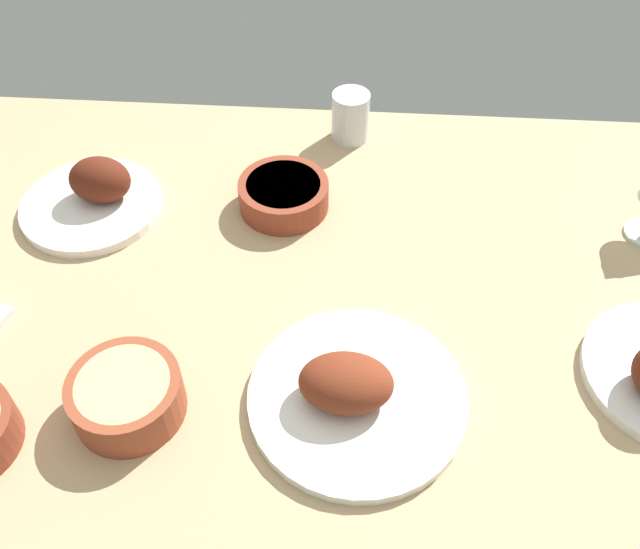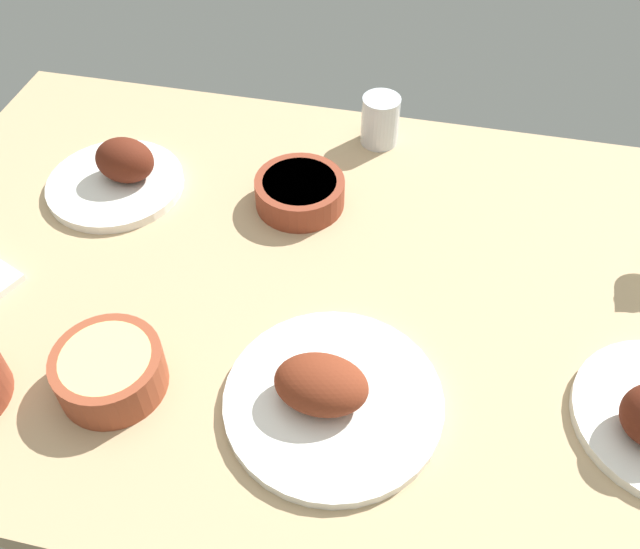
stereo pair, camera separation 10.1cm
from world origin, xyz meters
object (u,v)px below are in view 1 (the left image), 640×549
at_px(plate_center_main, 353,393).
at_px(water_tumbler, 350,116).
at_px(bowl_cream, 284,194).
at_px(plate_near_viewer, 95,195).
at_px(bowl_potatoes, 127,395).

bearing_deg(plate_center_main, water_tumbler, -87.24).
xyz_separation_m(bowl_cream, water_tumbler, (-0.10, -0.20, 0.02)).
bearing_deg(plate_near_viewer, water_tumbler, -151.59).
bearing_deg(water_tumbler, plate_near_viewer, 28.41).
height_order(plate_near_viewer, bowl_potatoes, plate_near_viewer).
bearing_deg(bowl_potatoes, plate_center_main, -173.72).
distance_m(plate_near_viewer, bowl_cream, 0.31).
distance_m(plate_near_viewer, bowl_potatoes, 0.41).
relative_size(plate_near_viewer, water_tumbler, 2.53).
bearing_deg(plate_center_main, plate_near_viewer, -38.36).
xyz_separation_m(plate_near_viewer, bowl_cream, (-0.31, -0.02, 0.00)).
distance_m(plate_center_main, plate_near_viewer, 0.56).
bearing_deg(plate_near_viewer, bowl_cream, -175.67).
xyz_separation_m(bowl_potatoes, water_tumbler, (-0.26, -0.60, 0.01)).
xyz_separation_m(plate_center_main, water_tumbler, (0.03, -0.57, 0.02)).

